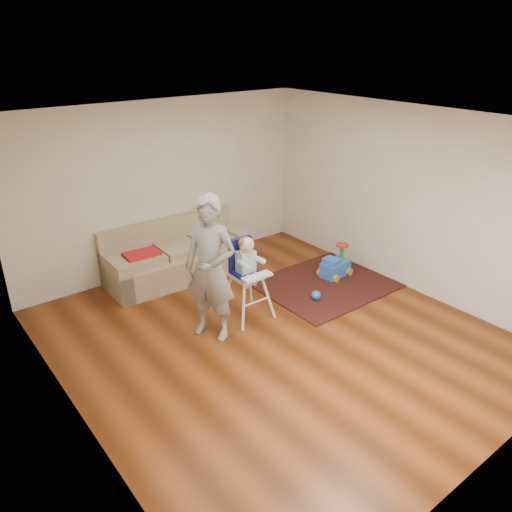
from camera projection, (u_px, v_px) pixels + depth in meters
ground at (275, 337)px, 6.43m from camera, size 5.50×5.50×0.00m
room_envelope at (250, 187)px, 6.04m from camera, size 5.04×5.52×2.72m
sofa at (177, 251)px, 7.85m from camera, size 2.31×1.02×0.88m
side_table at (144, 272)px, 7.58m from camera, size 0.50×0.50×0.50m
area_rug at (330, 282)px, 7.81m from camera, size 2.18×1.64×0.02m
ride_on_toy at (336, 261)px, 7.91m from camera, size 0.50×0.38×0.50m
toy_ball at (316, 295)px, 7.26m from camera, size 0.14×0.14×0.14m
high_chair at (247, 279)px, 6.67m from camera, size 0.56×0.56×1.18m
adult at (210, 269)px, 6.11m from camera, size 0.72×0.81×1.87m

